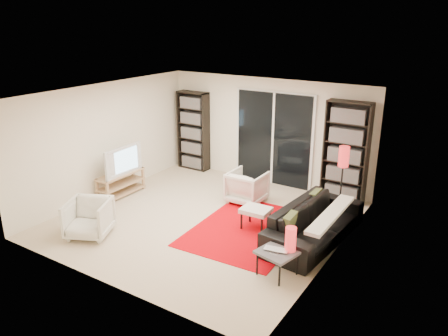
# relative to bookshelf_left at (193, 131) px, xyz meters

# --- Properties ---
(floor) EXTENTS (5.00, 5.00, 0.00)m
(floor) POSITION_rel_bookshelf_left_xyz_m (1.95, -2.33, -0.98)
(floor) COLOR beige
(floor) RESTS_ON ground
(wall_back) EXTENTS (5.00, 0.02, 2.40)m
(wall_back) POSITION_rel_bookshelf_left_xyz_m (1.95, 0.17, 0.22)
(wall_back) COLOR white
(wall_back) RESTS_ON ground
(wall_front) EXTENTS (5.00, 0.02, 2.40)m
(wall_front) POSITION_rel_bookshelf_left_xyz_m (1.95, -4.83, 0.22)
(wall_front) COLOR white
(wall_front) RESTS_ON ground
(wall_left) EXTENTS (0.02, 5.00, 2.40)m
(wall_left) POSITION_rel_bookshelf_left_xyz_m (-0.55, -2.33, 0.22)
(wall_left) COLOR white
(wall_left) RESTS_ON ground
(wall_right) EXTENTS (0.02, 5.00, 2.40)m
(wall_right) POSITION_rel_bookshelf_left_xyz_m (4.45, -2.33, 0.22)
(wall_right) COLOR white
(wall_right) RESTS_ON ground
(ceiling) EXTENTS (5.00, 5.00, 0.02)m
(ceiling) POSITION_rel_bookshelf_left_xyz_m (1.95, -2.33, 1.42)
(ceiling) COLOR white
(ceiling) RESTS_ON wall_back
(sliding_door) EXTENTS (1.92, 0.08, 2.16)m
(sliding_door) POSITION_rel_bookshelf_left_xyz_m (2.15, 0.13, 0.07)
(sliding_door) COLOR white
(sliding_door) RESTS_ON ground
(bookshelf_left) EXTENTS (0.80, 0.30, 1.95)m
(bookshelf_left) POSITION_rel_bookshelf_left_xyz_m (0.00, 0.00, 0.00)
(bookshelf_left) COLOR black
(bookshelf_left) RESTS_ON ground
(bookshelf_right) EXTENTS (0.90, 0.30, 2.10)m
(bookshelf_right) POSITION_rel_bookshelf_left_xyz_m (3.85, -0.00, 0.07)
(bookshelf_right) COLOR black
(bookshelf_right) RESTS_ON ground
(tv_stand) EXTENTS (0.36, 1.14, 0.50)m
(tv_stand) POSITION_rel_bookshelf_left_xyz_m (-0.27, -2.29, -0.71)
(tv_stand) COLOR tan
(tv_stand) RESTS_ON floor
(tv) EXTENTS (0.17, 1.05, 0.60)m
(tv) POSITION_rel_bookshelf_left_xyz_m (-0.25, -2.29, -0.17)
(tv) COLOR black
(tv) RESTS_ON tv_stand
(rug) EXTENTS (1.94, 2.55, 0.01)m
(rug) POSITION_rel_bookshelf_left_xyz_m (2.86, -2.24, -0.97)
(rug) COLOR #CE0009
(rug) RESTS_ON floor
(sofa) EXTENTS (1.07, 2.32, 0.66)m
(sofa) POSITION_rel_bookshelf_left_xyz_m (4.01, -1.99, -0.65)
(sofa) COLOR black
(sofa) RESTS_ON floor
(armchair_back) EXTENTS (0.71, 0.73, 0.67)m
(armchair_back) POSITION_rel_bookshelf_left_xyz_m (2.21, -1.17, -0.64)
(armchair_back) COLOR silver
(armchair_back) RESTS_ON floor
(armchair_front) EXTENTS (0.96, 0.97, 0.67)m
(armchair_front) POSITION_rel_bookshelf_left_xyz_m (0.61, -3.94, -0.64)
(armchair_front) COLOR silver
(armchair_front) RESTS_ON floor
(ottoman) EXTENTS (0.52, 0.43, 0.40)m
(ottoman) POSITION_rel_bookshelf_left_xyz_m (2.95, -2.13, -0.63)
(ottoman) COLOR silver
(ottoman) RESTS_ON floor
(side_table) EXTENTS (0.63, 0.63, 0.40)m
(side_table) POSITION_rel_bookshelf_left_xyz_m (3.94, -3.30, -0.62)
(side_table) COLOR #4D4D52
(side_table) RESTS_ON floor
(laptop) EXTENTS (0.40, 0.29, 0.03)m
(laptop) POSITION_rel_bookshelf_left_xyz_m (3.93, -3.35, -0.56)
(laptop) COLOR silver
(laptop) RESTS_ON side_table
(table_lamp) EXTENTS (0.16, 0.16, 0.37)m
(table_lamp) POSITION_rel_bookshelf_left_xyz_m (4.09, -3.18, -0.39)
(table_lamp) COLOR red
(table_lamp) RESTS_ON side_table
(floor_lamp) EXTENTS (0.21, 0.21, 1.43)m
(floor_lamp) POSITION_rel_bookshelf_left_xyz_m (4.08, -0.88, 0.12)
(floor_lamp) COLOR black
(floor_lamp) RESTS_ON floor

